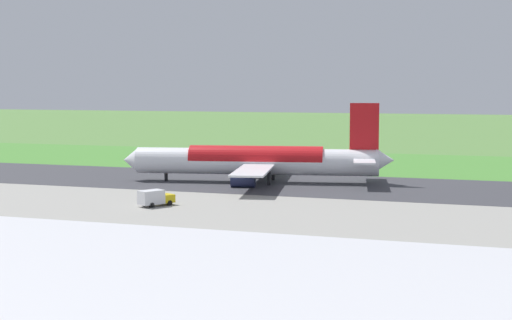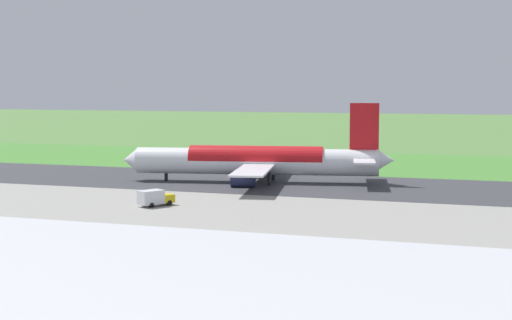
{
  "view_description": "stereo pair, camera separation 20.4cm",
  "coord_description": "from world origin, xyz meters",
  "px_view_note": "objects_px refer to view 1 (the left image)",
  "views": [
    {
      "loc": [
        -37.84,
        140.55,
        18.88
      ],
      "look_at": [
        8.32,
        0.0,
        4.5
      ],
      "focal_mm": 52.82,
      "sensor_mm": 36.0,
      "label": 1
    },
    {
      "loc": [
        -38.03,
        140.49,
        18.88
      ],
      "look_at": [
        8.32,
        0.0,
        4.5
      ],
      "focal_mm": 52.82,
      "sensor_mm": 36.0,
      "label": 2
    }
  ],
  "objects_px": {
    "service_truck_baggage": "(155,198)",
    "no_stopping_sign": "(237,160)",
    "airliner_main": "(258,161)",
    "traffic_cone_orange": "(219,160)"
  },
  "relations": [
    {
      "from": "traffic_cone_orange",
      "to": "service_truck_baggage",
      "type": "bearing_deg",
      "value": 103.07
    },
    {
      "from": "airliner_main",
      "to": "traffic_cone_orange",
      "type": "bearing_deg",
      "value": -58.79
    },
    {
      "from": "service_truck_baggage",
      "to": "no_stopping_sign",
      "type": "xyz_separation_m",
      "value": [
        8.65,
        -63.09,
        0.02
      ]
    },
    {
      "from": "service_truck_baggage",
      "to": "no_stopping_sign",
      "type": "relative_size",
      "value": 2.57
    },
    {
      "from": "airliner_main",
      "to": "service_truck_baggage",
      "type": "distance_m",
      "value": 34.23
    },
    {
      "from": "airliner_main",
      "to": "service_truck_baggage",
      "type": "relative_size",
      "value": 8.77
    },
    {
      "from": "no_stopping_sign",
      "to": "service_truck_baggage",
      "type": "bearing_deg",
      "value": 97.8
    },
    {
      "from": "no_stopping_sign",
      "to": "traffic_cone_orange",
      "type": "relative_size",
      "value": 4.34
    },
    {
      "from": "service_truck_baggage",
      "to": "no_stopping_sign",
      "type": "height_order",
      "value": "service_truck_baggage"
    },
    {
      "from": "airliner_main",
      "to": "traffic_cone_orange",
      "type": "distance_m",
      "value": 44.12
    }
  ]
}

